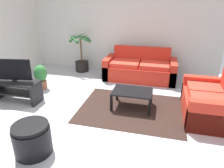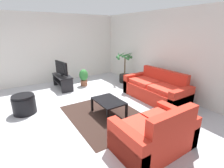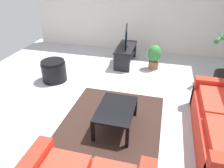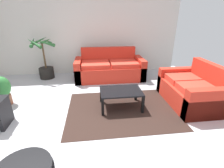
{
  "view_description": "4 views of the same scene",
  "coord_description": "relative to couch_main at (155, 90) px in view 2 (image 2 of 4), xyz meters",
  "views": [
    {
      "loc": [
        1.27,
        -3.4,
        2.22
      ],
      "look_at": [
        0.24,
        0.71,
        0.43
      ],
      "focal_mm": 32.57,
      "sensor_mm": 36.0,
      "label": 1
    },
    {
      "loc": [
        4.0,
        -1.48,
        2.09
      ],
      "look_at": [
        0.4,
        0.86,
        0.67
      ],
      "focal_mm": 26.64,
      "sensor_mm": 36.0,
      "label": 2
    },
    {
      "loc": [
        3.42,
        1.17,
        2.42
      ],
      "look_at": [
        0.2,
        0.33,
        0.52
      ],
      "focal_mm": 33.79,
      "sensor_mm": 36.0,
      "label": 3
    },
    {
      "loc": [
        0.18,
        -2.45,
        1.82
      ],
      "look_at": [
        0.57,
        0.71,
        0.47
      ],
      "focal_mm": 26.19,
      "sensor_mm": 36.0,
      "label": 4
    }
  ],
  "objects": [
    {
      "name": "potted_palm",
      "position": [
        -1.94,
        0.26,
        0.17
      ],
      "size": [
        0.79,
        0.8,
        1.25
      ],
      "color": "black",
      "rests_on": "ground"
    },
    {
      "name": "ottoman",
      "position": [
        -1.2,
        -3.54,
        -0.06
      ],
      "size": [
        0.56,
        0.56,
        0.5
      ],
      "color": "black",
      "rests_on": "ground"
    },
    {
      "name": "potted_plant_small",
      "position": [
        -2.43,
        -1.33,
        0.05
      ],
      "size": [
        0.33,
        0.33,
        0.65
      ],
      "color": "brown",
      "rests_on": "ground"
    },
    {
      "name": "area_rug",
      "position": [
        0.05,
        -1.85,
        -0.3
      ],
      "size": [
        2.2,
        1.7,
        0.01
      ],
      "primitive_type": "cube",
      "color": "black",
      "rests_on": "ground"
    },
    {
      "name": "couch_loveseat",
      "position": [
        1.6,
        -1.74,
        -0.0
      ],
      "size": [
        0.9,
        1.42,
        0.9
      ],
      "color": "red",
      "rests_on": "ground"
    },
    {
      "name": "tv",
      "position": [
        -2.58,
        -2.1,
        0.47
      ],
      "size": [
        0.83,
        0.18,
        0.51
      ],
      "color": "black",
      "rests_on": "tv_stand"
    },
    {
      "name": "couch_main",
      "position": [
        0.0,
        0.0,
        0.0
      ],
      "size": [
        2.04,
        0.9,
        0.9
      ],
      "color": "red",
      "rests_on": "ground"
    },
    {
      "name": "wall_back",
      "position": [
        -0.68,
        0.72,
        1.05
      ],
      "size": [
        6.0,
        0.06,
        2.7
      ],
      "primitive_type": "cube",
      "color": "silver",
      "rests_on": "ground"
    },
    {
      "name": "coffee_table",
      "position": [
        0.05,
        -1.75,
        0.04
      ],
      "size": [
        0.85,
        0.59,
        0.39
      ],
      "color": "black",
      "rests_on": "ground"
    },
    {
      "name": "wall_left",
      "position": [
        -3.68,
        -2.28,
        1.05
      ],
      "size": [
        0.06,
        6.0,
        2.7
      ],
      "primitive_type": "cube",
      "color": "silver",
      "rests_on": "ground"
    },
    {
      "name": "ground_plane",
      "position": [
        -0.68,
        -2.28,
        -0.3
      ],
      "size": [
        6.6,
        6.6,
        0.0
      ],
      "primitive_type": "plane",
      "color": "#B2B2B7"
    },
    {
      "name": "tv_stand",
      "position": [
        -2.58,
        -2.11,
        0.02
      ],
      "size": [
        1.1,
        0.45,
        0.5
      ],
      "color": "black",
      "rests_on": "ground"
    }
  ]
}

